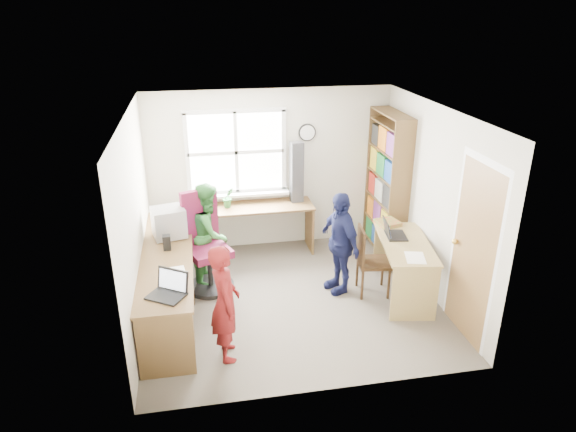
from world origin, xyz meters
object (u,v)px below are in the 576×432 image
object	(u,v)px
l_desk	(185,289)
crt_monitor	(169,223)
laptop_left	(169,289)
person_navy	(339,243)
potted_plant	(228,198)
laptop_right	(392,232)
cd_tower	(297,172)
right_desk	(404,257)
person_red	(225,303)
person_green	(209,233)
bookshelf	(387,187)
wooden_chair	(369,258)
swivel_chair	(206,248)

from	to	relation	value
l_desk	crt_monitor	world-z (taller)	crt_monitor
l_desk	laptop_left	distance (m)	0.70
l_desk	person_navy	world-z (taller)	person_navy
potted_plant	person_navy	world-z (taller)	person_navy
l_desk	laptop_left	bearing A→B (deg)	-103.00
potted_plant	laptop_left	bearing A→B (deg)	-108.64
laptop_left	person_navy	size ratio (longest dim) A/B	0.34
crt_monitor	laptop_left	bearing A→B (deg)	-101.70
laptop_right	cd_tower	distance (m)	1.77
crt_monitor	right_desk	bearing A→B (deg)	-26.05
laptop_left	person_red	bearing A→B (deg)	22.43
laptop_left	right_desk	bearing A→B (deg)	47.62
right_desk	person_green	xyz separation A→B (m)	(-2.41, 0.86, 0.15)
right_desk	laptop_left	xyz separation A→B (m)	(-2.87, -0.75, 0.27)
crt_monitor	laptop_right	world-z (taller)	crt_monitor
l_desk	bookshelf	distance (m)	3.35
crt_monitor	person_navy	xyz separation A→B (m)	(2.12, -0.41, -0.27)
person_red	person_navy	xyz separation A→B (m)	(1.54, 1.12, 0.03)
l_desk	wooden_chair	size ratio (longest dim) A/B	3.22
laptop_right	person_green	distance (m)	2.40
laptop_right	laptop_left	bearing A→B (deg)	117.23
swivel_chair	person_red	bearing A→B (deg)	-105.47
cd_tower	person_red	size ratio (longest dim) A/B	0.70
swivel_chair	person_red	world-z (taller)	swivel_chair
potted_plant	person_green	bearing A→B (deg)	-114.11
laptop_right	bookshelf	bearing A→B (deg)	-8.08
laptop_left	laptop_right	distance (m)	2.93
wooden_chair	person_red	bearing A→B (deg)	-146.24
l_desk	person_red	xyz separation A→B (m)	(0.42, -0.69, 0.19)
right_desk	person_navy	xyz separation A→B (m)	(-0.78, 0.27, 0.15)
bookshelf	person_green	bearing A→B (deg)	-170.32
crt_monitor	laptop_right	size ratio (longest dim) A/B	1.23
bookshelf	l_desk	bearing A→B (deg)	-153.57
right_desk	crt_monitor	distance (m)	3.01
person_green	cd_tower	bearing A→B (deg)	-47.99
laptop_right	person_navy	distance (m)	0.69
wooden_chair	person_red	size ratio (longest dim) A/B	0.70
l_desk	laptop_left	xyz separation A→B (m)	(-0.14, -0.59, 0.35)
potted_plant	person_navy	xyz separation A→B (m)	(1.31, -1.31, -0.22)
right_desk	bookshelf	size ratio (longest dim) A/B	0.65
crt_monitor	person_red	world-z (taller)	person_red
bookshelf	laptop_right	distance (m)	1.17
cd_tower	person_navy	xyz separation A→B (m)	(0.29, -1.38, -0.52)
wooden_chair	potted_plant	world-z (taller)	potted_plant
laptop_right	person_red	distance (m)	2.46
laptop_right	l_desk	bearing A→B (deg)	106.16
swivel_chair	potted_plant	size ratio (longest dim) A/B	4.38
laptop_right	swivel_chair	bearing A→B (deg)	87.32
laptop_right	person_green	bearing A→B (deg)	82.39
person_green	person_red	bearing A→B (deg)	-165.11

